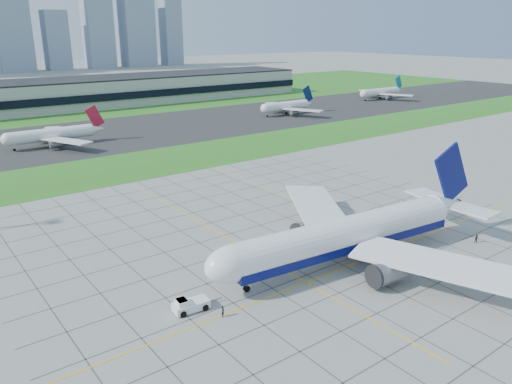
% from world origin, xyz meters
% --- Properties ---
extents(ground, '(1400.00, 1400.00, 0.00)m').
position_xyz_m(ground, '(0.00, 0.00, 0.00)').
color(ground, gray).
rests_on(ground, ground).
extents(grass_median, '(700.00, 35.00, 0.04)m').
position_xyz_m(grass_median, '(0.00, 90.00, 0.02)').
color(grass_median, '#33681D').
rests_on(grass_median, ground).
extents(asphalt_taxiway, '(700.00, 75.00, 0.04)m').
position_xyz_m(asphalt_taxiway, '(0.00, 145.00, 0.03)').
color(asphalt_taxiway, '#383838').
rests_on(asphalt_taxiway, ground).
extents(grass_far, '(700.00, 145.00, 0.04)m').
position_xyz_m(grass_far, '(0.00, 255.00, 0.02)').
color(grass_far, '#33681D').
rests_on(grass_far, ground).
extents(apron_markings, '(120.00, 130.00, 0.03)m').
position_xyz_m(apron_markings, '(0.43, 11.09, 0.02)').
color(apron_markings, '#474744').
rests_on(apron_markings, ground).
extents(terminal, '(260.00, 43.00, 15.80)m').
position_xyz_m(terminal, '(40.00, 229.87, 7.89)').
color(terminal, '#B7B7B2').
rests_on(terminal, ground).
extents(airliner, '(63.32, 63.89, 19.94)m').
position_xyz_m(airliner, '(1.74, -0.47, 5.45)').
color(airliner, white).
rests_on(airliner, ground).
extents(pushback_tug, '(8.33, 3.36, 2.29)m').
position_xyz_m(pushback_tug, '(-30.79, 2.27, 1.02)').
color(pushback_tug, white).
rests_on(pushback_tug, ground).
extents(crew_near, '(0.79, 0.79, 1.85)m').
position_xyz_m(crew_near, '(-27.58, -2.38, 0.93)').
color(crew_near, black).
rests_on(crew_near, ground).
extents(crew_far, '(1.10, 1.04, 1.80)m').
position_xyz_m(crew_far, '(29.58, -10.64, 0.90)').
color(crew_far, black).
rests_on(crew_far, ground).
extents(distant_jet_1, '(36.00, 42.66, 14.08)m').
position_xyz_m(distant_jet_1, '(-13.14, 135.08, 4.48)').
color(distant_jet_1, white).
rests_on(distant_jet_1, ground).
extents(distant_jet_2, '(32.44, 42.66, 14.08)m').
position_xyz_m(distant_jet_2, '(104.68, 137.86, 4.48)').
color(distant_jet_2, white).
rests_on(distant_jet_2, ground).
extents(distant_jet_3, '(36.82, 42.66, 14.08)m').
position_xyz_m(distant_jet_3, '(191.92, 148.30, 4.48)').
color(distant_jet_3, white).
rests_on(distant_jet_3, ground).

